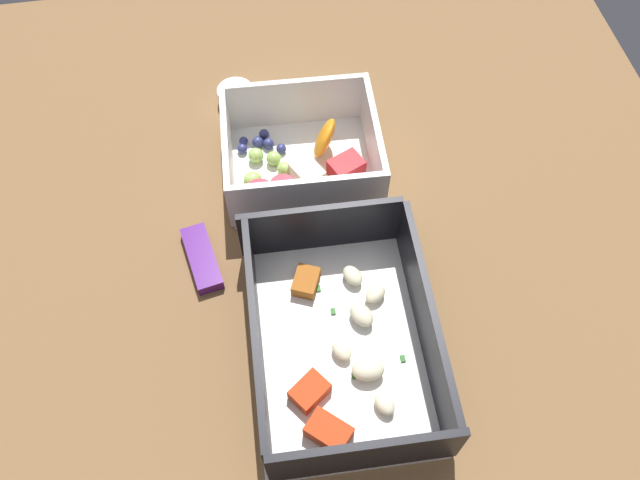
# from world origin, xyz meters

# --- Properties ---
(table_surface) EXTENTS (0.80, 0.80, 0.02)m
(table_surface) POSITION_xyz_m (0.00, 0.00, 0.01)
(table_surface) COLOR brown
(table_surface) RESTS_ON ground
(pasta_container) EXTENTS (0.22, 0.16, 0.07)m
(pasta_container) POSITION_xyz_m (-0.12, -0.00, 0.04)
(pasta_container) COLOR white
(pasta_container) RESTS_ON table_surface
(fruit_bowl) EXTENTS (0.14, 0.16, 0.06)m
(fruit_bowl) POSITION_xyz_m (0.08, 0.00, 0.04)
(fruit_bowl) COLOR white
(fruit_bowl) RESTS_ON table_surface
(candy_bar) EXTENTS (0.07, 0.04, 0.01)m
(candy_bar) POSITION_xyz_m (-0.01, 0.11, 0.03)
(candy_bar) COLOR #51197A
(candy_bar) RESTS_ON table_surface
(paper_cup_liner) EXTENTS (0.04, 0.04, 0.02)m
(paper_cup_liner) POSITION_xyz_m (0.19, 0.06, 0.03)
(paper_cup_liner) COLOR white
(paper_cup_liner) RESTS_ON table_surface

